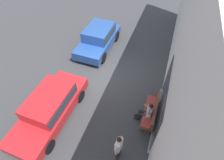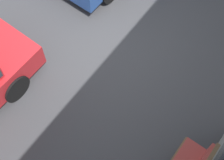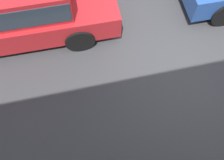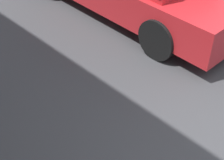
# 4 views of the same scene
# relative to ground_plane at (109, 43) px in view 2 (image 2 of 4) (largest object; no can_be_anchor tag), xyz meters

# --- Properties ---
(ground_plane) EXTENTS (60.00, 60.00, 0.00)m
(ground_plane) POSITION_rel_ground_plane_xyz_m (0.00, 0.00, 0.00)
(ground_plane) COLOR #38383A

